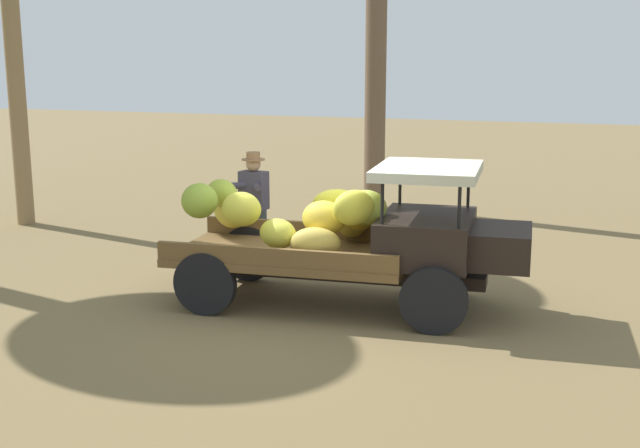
# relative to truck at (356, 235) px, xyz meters

# --- Properties ---
(ground_plane) EXTENTS (60.00, 60.00, 0.00)m
(ground_plane) POSITION_rel_truck_xyz_m (-0.20, -0.14, -0.92)
(ground_plane) COLOR olive
(truck) EXTENTS (4.54, 2.02, 1.83)m
(truck) POSITION_rel_truck_xyz_m (0.00, 0.00, 0.00)
(truck) COLOR black
(truck) RESTS_ON ground
(farmer) EXTENTS (0.52, 0.48, 1.75)m
(farmer) POSITION_rel_truck_xyz_m (-1.98, 1.33, 0.08)
(farmer) COLOR #42484E
(farmer) RESTS_ON ground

